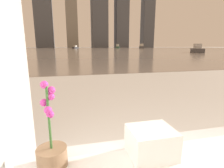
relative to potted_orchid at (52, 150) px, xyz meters
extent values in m
cylinder|color=#8C6B4C|center=(0.00, 0.00, -0.04)|extent=(0.15, 0.15, 0.10)
cylinder|color=#38662D|center=(0.00, 0.00, 0.17)|extent=(0.01, 0.01, 0.33)
sphere|color=#CC3899|center=(-0.01, 0.01, 0.34)|extent=(0.04, 0.04, 0.04)
sphere|color=#CC3899|center=(0.02, 0.02, 0.31)|extent=(0.04, 0.04, 0.04)
sphere|color=#CC3899|center=(0.01, 0.01, 0.28)|extent=(0.04, 0.04, 0.04)
sphere|color=#CC3899|center=(-0.02, 0.02, 0.25)|extent=(0.04, 0.04, 0.04)
sphere|color=#CC3899|center=(0.00, -0.01, 0.22)|extent=(0.04, 0.04, 0.04)
sphere|color=#CC3899|center=(0.01, 0.01, 0.19)|extent=(0.04, 0.04, 0.04)
cube|color=white|center=(0.53, -0.04, -0.07)|extent=(0.25, 0.21, 0.04)
cube|color=white|center=(0.53, -0.04, -0.03)|extent=(0.25, 0.21, 0.04)
cube|color=white|center=(0.53, -0.04, 0.01)|extent=(0.25, 0.21, 0.04)
cube|color=white|center=(0.53, -0.04, 0.05)|extent=(0.25, 0.21, 0.04)
cube|color=gray|center=(0.68, 61.15, -0.63)|extent=(180.00, 110.00, 0.01)
cube|color=#4C4C51|center=(32.27, 74.99, -0.13)|extent=(3.59, 5.93, 0.98)
cube|color=silver|center=(32.27, 74.99, 0.92)|extent=(1.99, 2.44, 1.12)
cube|color=#2D2D33|center=(2.69, 76.88, -0.31)|extent=(2.97, 3.75, 0.64)
cube|color=silver|center=(2.69, 76.88, 0.37)|extent=(1.49, 1.64, 0.73)
cube|color=#335647|center=(23.16, 83.14, -0.17)|extent=(3.22, 5.48, 0.91)
cube|color=silver|center=(23.16, 83.14, 0.80)|extent=(1.81, 2.24, 1.04)
cube|color=#4C4C51|center=(21.53, 25.44, -0.27)|extent=(2.98, 4.24, 0.71)
cube|color=silver|center=(21.53, 25.44, 0.48)|extent=(1.56, 1.80, 0.81)
cube|color=#4C515B|center=(19.99, 117.15, 17.06)|extent=(9.79, 11.29, 35.38)
cube|color=#4C515B|center=(35.06, 117.15, 23.89)|extent=(8.28, 8.22, 49.05)
cube|color=#4C515B|center=(53.82, 117.15, 29.27)|extent=(7.51, 7.29, 59.82)
camera|label=1|loc=(0.11, -0.84, 0.52)|focal=28.00mm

